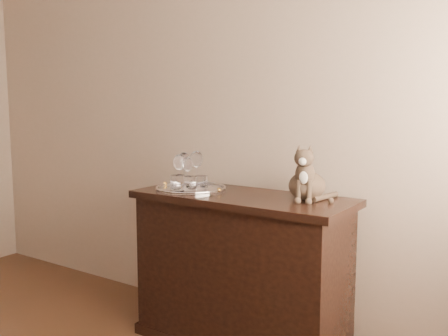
# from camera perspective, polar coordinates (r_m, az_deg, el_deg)

# --- Properties ---
(wall_back) EXTENTS (4.00, 0.10, 2.70)m
(wall_back) POSITION_cam_1_polar(r_m,az_deg,el_deg) (3.25, -4.00, 7.55)
(wall_back) COLOR #BDA58E
(wall_back) RESTS_ON ground
(sideboard) EXTENTS (1.20, 0.50, 0.85)m
(sideboard) POSITION_cam_1_polar(r_m,az_deg,el_deg) (2.80, 2.01, -11.66)
(sideboard) COLOR black
(sideboard) RESTS_ON ground
(tray) EXTENTS (0.40, 0.40, 0.01)m
(tray) POSITION_cam_1_polar(r_m,az_deg,el_deg) (2.85, -3.80, -2.42)
(tray) COLOR silver
(tray) RESTS_ON sideboard
(wine_glass_a) EXTENTS (0.07, 0.07, 0.20)m
(wine_glass_a) POSITION_cam_1_polar(r_m,az_deg,el_deg) (2.95, -4.60, -0.09)
(wine_glass_a) COLOR white
(wine_glass_a) RESTS_ON tray
(wine_glass_b) EXTENTS (0.08, 0.08, 0.21)m
(wine_glass_b) POSITION_cam_1_polar(r_m,az_deg,el_deg) (2.93, -3.16, -0.02)
(wine_glass_b) COLOR white
(wine_glass_b) RESTS_ON tray
(wine_glass_c) EXTENTS (0.07, 0.07, 0.19)m
(wine_glass_c) POSITION_cam_1_polar(r_m,az_deg,el_deg) (2.88, -5.10, -0.33)
(wine_glass_c) COLOR silver
(wine_glass_c) RESTS_ON tray
(wine_glass_d) EXTENTS (0.07, 0.07, 0.18)m
(wine_glass_d) POSITION_cam_1_polar(r_m,az_deg,el_deg) (2.87, -4.22, -0.50)
(wine_glass_d) COLOR white
(wine_glass_d) RESTS_ON tray
(tumbler_a) EXTENTS (0.07, 0.07, 0.08)m
(tumbler_a) POSITION_cam_1_polar(r_m,az_deg,el_deg) (2.76, -3.88, -1.81)
(tumbler_a) COLOR silver
(tumbler_a) RESTS_ON tray
(tumbler_b) EXTENTS (0.08, 0.08, 0.09)m
(tumbler_b) POSITION_cam_1_polar(r_m,az_deg,el_deg) (2.76, -5.33, -1.74)
(tumbler_b) COLOR white
(tumbler_b) RESTS_ON tray
(tumbler_c) EXTENTS (0.07, 0.07, 0.08)m
(tumbler_c) POSITION_cam_1_polar(r_m,az_deg,el_deg) (2.79, -2.61, -1.72)
(tumbler_c) COLOR white
(tumbler_c) RESTS_ON tray
(cat) EXTENTS (0.35, 0.34, 0.29)m
(cat) POSITION_cam_1_polar(r_m,az_deg,el_deg) (2.57, 9.50, -0.40)
(cat) COLOR brown
(cat) RESTS_ON sideboard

